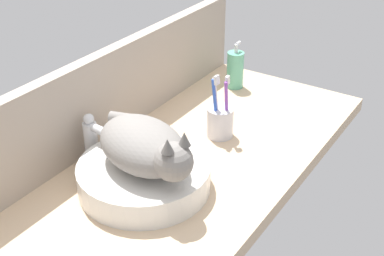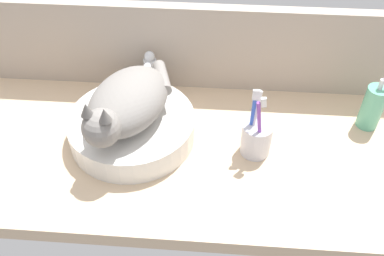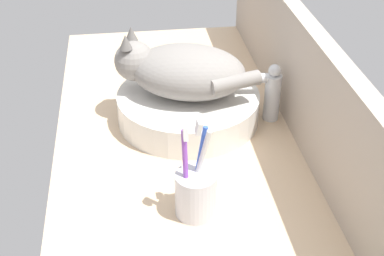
# 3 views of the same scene
# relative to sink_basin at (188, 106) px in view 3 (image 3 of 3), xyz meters

# --- Properties ---
(ground_plane) EXTENTS (1.26, 0.55, 0.04)m
(ground_plane) POSITION_rel_sink_basin_xyz_m (0.12, -0.02, -0.05)
(ground_plane) COLOR #D1B28E
(backsplash_panel) EXTENTS (1.26, 0.04, 0.25)m
(backsplash_panel) POSITION_rel_sink_basin_xyz_m (0.12, 0.23, 0.09)
(backsplash_panel) COLOR #AD9E8E
(backsplash_panel) RESTS_ON ground_plane
(sink_basin) EXTENTS (0.32, 0.32, 0.07)m
(sink_basin) POSITION_rel_sink_basin_xyz_m (0.00, 0.00, 0.00)
(sink_basin) COLOR silver
(sink_basin) RESTS_ON ground_plane
(cat) EXTENTS (0.24, 0.30, 0.14)m
(cat) POSITION_rel_sink_basin_xyz_m (-0.00, -0.01, 0.09)
(cat) COLOR gray
(cat) RESTS_ON sink_basin
(faucet) EXTENTS (0.04, 0.12, 0.14)m
(faucet) POSITION_rel_sink_basin_xyz_m (0.02, 0.17, 0.04)
(faucet) COLOR silver
(faucet) RESTS_ON ground_plane
(toothbrush_cup) EXTENTS (0.07, 0.07, 0.19)m
(toothbrush_cup) POSITION_rel_sink_basin_xyz_m (0.31, -0.03, 0.02)
(toothbrush_cup) COLOR silver
(toothbrush_cup) RESTS_ON ground_plane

